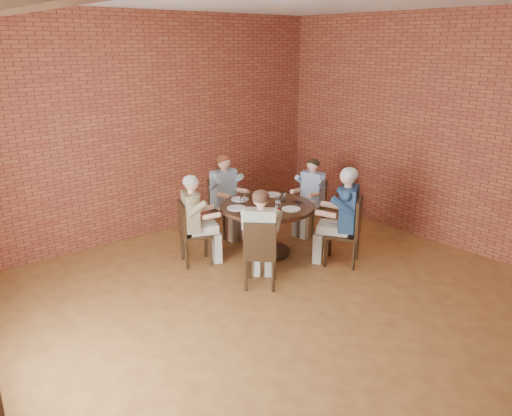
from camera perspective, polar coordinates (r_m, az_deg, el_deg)
floor at (r=5.72m, az=5.31°, el=-12.64°), size 7.00×7.00×0.00m
wall_back at (r=7.87m, az=-12.67°, el=8.88°), size 7.00×0.00×7.00m
wall_right at (r=7.67m, az=23.45°, el=7.58°), size 0.00×7.00×7.00m
dining_table at (r=7.15m, az=1.26°, el=-1.32°), size 1.34×1.34×0.75m
chair_a at (r=8.08m, az=6.51°, el=0.53°), size 0.43×0.43×0.88m
diner_a at (r=7.98m, az=6.26°, el=1.30°), size 0.64×0.56×1.22m
chair_b at (r=7.95m, az=-3.79°, el=0.48°), size 0.41×0.41×0.92m
diner_b at (r=7.85m, az=-3.47°, el=1.37°), size 0.51×0.63×1.30m
chair_c at (r=6.90m, az=-7.55°, el=-2.57°), size 0.51×0.51×0.90m
diner_c at (r=6.86m, az=-6.97°, el=-1.40°), size 0.74×0.67×1.27m
chair_d at (r=6.16m, az=0.50°, el=-5.01°), size 0.56×0.56×0.90m
diner_d at (r=6.18m, az=0.57°, el=-3.52°), size 0.77×0.77×1.27m
chair_e at (r=6.94m, az=10.63°, el=-2.36°), size 0.62×0.62×0.96m
diner_e at (r=6.89m, az=9.96°, el=-0.98°), size 0.83×0.87×1.37m
plate_a at (r=7.54m, az=1.84°, el=1.56°), size 0.26×0.26×0.01m
plate_b at (r=7.32m, az=-1.85°, el=1.01°), size 0.26×0.26×0.01m
plate_c at (r=6.93m, az=-2.24°, el=0.00°), size 0.26×0.26×0.01m
plate_d at (r=6.90m, az=4.04°, el=-0.11°), size 0.26×0.26×0.01m
glass_a at (r=7.22m, az=3.12°, el=1.28°), size 0.07×0.07×0.14m
glass_b at (r=7.24m, az=0.76°, el=1.35°), size 0.07×0.07×0.14m
glass_c at (r=7.13m, az=-1.55°, el=1.08°), size 0.07×0.07×0.14m
glass_d at (r=7.03m, az=0.39°, el=0.84°), size 0.07×0.07×0.14m
glass_e at (r=6.82m, az=0.38°, el=0.29°), size 0.07×0.07×0.14m
glass_f at (r=6.68m, az=2.47°, el=-0.14°), size 0.07×0.07×0.14m
glass_g at (r=6.98m, az=2.52°, el=0.68°), size 0.07×0.07×0.14m
smartphone at (r=7.22m, az=4.82°, el=0.70°), size 0.09×0.15×0.01m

